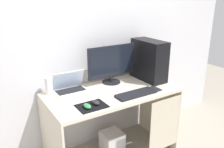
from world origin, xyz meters
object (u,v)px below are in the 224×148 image
subwoofer (112,141)px  cell_phone (155,89)px  mouse_right (87,106)px  monitor (112,64)px  laptop (70,87)px  pc_tower (149,60)px  speaker (49,86)px  keyboard (136,94)px  mouse_left (96,102)px

subwoofer → cell_phone: bearing=-36.9°
cell_phone → mouse_right: bearing=-179.0°
cell_phone → monitor: bearing=125.2°
laptop → pc_tower: bearing=-8.5°
pc_tower → laptop: bearing=171.5°
mouse_right → cell_phone: (0.79, 0.01, -0.02)m
laptop → speaker: size_ratio=1.84×
speaker → keyboard: (0.71, -0.46, -0.08)m
pc_tower → laptop: 0.93m
speaker → pc_tower: bearing=-8.7°
pc_tower → keyboard: size_ratio=1.08×
laptop → mouse_left: laptop is taller
cell_phone → subwoofer: (-0.36, 0.27, -0.66)m
speaker → subwoofer: bearing=-16.3°
cell_phone → subwoofer: bearing=143.1°
laptop → cell_phone: laptop is taller
subwoofer → keyboard: bearing=-69.8°
monitor → laptop: 0.51m
speaker → mouse_right: 0.50m
laptop → mouse_right: bearing=-92.8°
mouse_left → keyboard: bearing=-2.6°
laptop → cell_phone: (0.77, -0.41, -0.04)m
pc_tower → mouse_left: (-0.83, -0.27, -0.20)m
speaker → keyboard: speaker is taller
pc_tower → mouse_right: 0.99m
speaker → laptop: bearing=-9.7°
speaker → keyboard: 0.85m
mouse_left → mouse_right: 0.10m
mouse_right → subwoofer: size_ratio=0.43×
subwoofer → laptop: bearing=160.5°
speaker → mouse_right: size_ratio=1.84×
monitor → mouse_right: bearing=-140.7°
monitor → cell_phone: monitor is taller
laptop → cell_phone: 0.87m
mouse_right → subwoofer: mouse_right is taller
speaker → mouse_left: 0.52m
speaker → subwoofer: (0.61, -0.18, -0.74)m
mouse_left → subwoofer: 0.80m
pc_tower → keyboard: (-0.39, -0.29, -0.21)m
laptop → mouse_left: 0.41m
mouse_left → monitor: bearing=43.5°
mouse_right → mouse_left: bearing=14.7°
monitor → laptop: size_ratio=1.76×
mouse_right → speaker: bearing=111.5°
speaker → mouse_left: speaker is taller
cell_phone → keyboard: bearing=-178.2°
cell_phone → subwoofer: 0.80m
monitor → laptop: (-0.48, 0.01, -0.18)m
monitor → cell_phone: 0.53m
pc_tower → speaker: bearing=171.3°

